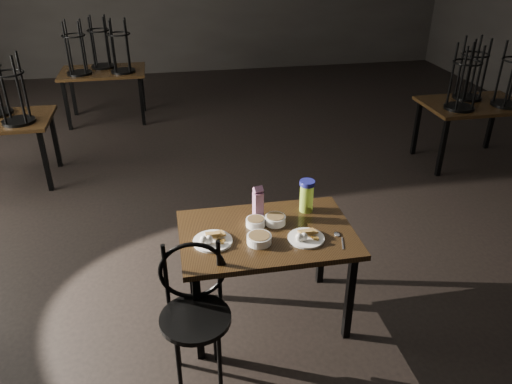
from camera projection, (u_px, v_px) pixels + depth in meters
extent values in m
plane|color=black|center=(246.00, 229.00, 4.86)|extent=(12.00, 12.00, 0.00)
cube|color=black|center=(267.00, 234.00, 3.44)|extent=(1.20, 0.80, 0.04)
cube|color=black|center=(198.00, 317.00, 3.26)|extent=(0.05, 0.05, 0.71)
cube|color=black|center=(350.00, 297.00, 3.43)|extent=(0.05, 0.05, 0.71)
cube|color=black|center=(191.00, 260.00, 3.81)|extent=(0.05, 0.05, 0.71)
cube|color=black|center=(322.00, 245.00, 3.98)|extent=(0.05, 0.05, 0.71)
cylinder|color=white|center=(213.00, 241.00, 3.32)|extent=(0.26, 0.26, 0.02)
cube|color=#A6773B|center=(212.00, 231.00, 3.33)|extent=(0.10, 0.09, 0.04)
cube|color=#A6773B|center=(217.00, 230.00, 3.34)|extent=(0.11, 0.11, 0.03)
ellipsoid|color=white|center=(203.00, 240.00, 3.26)|extent=(0.05, 0.05, 0.06)
ellipsoid|color=white|center=(209.00, 240.00, 3.27)|extent=(0.05, 0.05, 0.06)
cylinder|color=white|center=(306.00, 238.00, 3.35)|extent=(0.25, 0.25, 0.01)
cube|color=#A6773B|center=(306.00, 228.00, 3.36)|extent=(0.09, 0.09, 0.04)
cube|color=#A6773B|center=(310.00, 228.00, 3.37)|extent=(0.10, 0.10, 0.03)
ellipsoid|color=white|center=(299.00, 237.00, 3.29)|extent=(0.05, 0.05, 0.06)
ellipsoid|color=white|center=(304.00, 237.00, 3.30)|extent=(0.05, 0.05, 0.06)
cylinder|color=white|center=(256.00, 222.00, 3.49)|extent=(0.14, 0.14, 0.05)
cylinder|color=brown|center=(256.00, 220.00, 3.48)|extent=(0.12, 0.12, 0.01)
cylinder|color=white|center=(275.00, 220.00, 3.52)|extent=(0.15, 0.15, 0.06)
cylinder|color=brown|center=(275.00, 217.00, 3.51)|extent=(0.13, 0.13, 0.01)
cylinder|color=white|center=(259.00, 239.00, 3.30)|extent=(0.17, 0.17, 0.06)
cylinder|color=brown|center=(259.00, 237.00, 3.29)|extent=(0.14, 0.14, 0.01)
cube|color=#7F175C|center=(258.00, 205.00, 3.55)|extent=(0.07, 0.07, 0.20)
cube|color=#7F175C|center=(258.00, 190.00, 3.50)|extent=(0.07, 0.07, 0.06)
cylinder|color=#B3E142|center=(307.00, 198.00, 3.64)|extent=(0.12, 0.12, 0.21)
cylinder|color=navy|center=(307.00, 183.00, 3.58)|extent=(0.13, 0.13, 0.03)
ellipsoid|color=silver|center=(337.00, 234.00, 3.40)|extent=(0.06, 0.07, 0.01)
cube|color=silver|center=(342.00, 243.00, 3.31)|extent=(0.05, 0.14, 0.00)
cylinder|color=black|center=(195.00, 319.00, 3.04)|extent=(0.44, 0.44, 0.03)
torus|color=black|center=(192.00, 271.00, 3.10)|extent=(0.43, 0.05, 0.43)
cylinder|color=black|center=(215.00, 332.00, 3.29)|extent=(0.03, 0.03, 0.50)
cylinder|color=black|center=(177.00, 337.00, 3.25)|extent=(0.03, 0.03, 0.50)
cylinder|color=black|center=(179.00, 366.00, 3.03)|extent=(0.03, 0.03, 0.50)
cylinder|color=black|center=(220.00, 360.00, 3.07)|extent=(0.03, 0.03, 0.50)
cube|color=black|center=(45.00, 161.00, 5.40)|extent=(0.05, 0.05, 0.71)
cube|color=black|center=(55.00, 139.00, 5.95)|extent=(0.05, 0.05, 0.71)
cylinder|color=black|center=(19.00, 121.00, 5.31)|extent=(0.34, 0.34, 0.03)
torus|color=black|center=(8.00, 75.00, 5.08)|extent=(0.32, 0.32, 0.02)
cylinder|color=black|center=(23.00, 84.00, 5.24)|extent=(0.03, 0.03, 0.70)
cylinder|color=black|center=(3.00, 85.00, 5.21)|extent=(0.03, 0.03, 0.70)
cylinder|color=black|center=(19.00, 90.00, 5.07)|extent=(0.03, 0.03, 0.70)
cylinder|color=black|center=(1.00, 78.00, 5.48)|extent=(0.03, 0.03, 0.70)
cube|color=black|center=(475.00, 105.00, 5.91)|extent=(1.20, 0.80, 0.04)
cube|color=black|center=(442.00, 147.00, 5.72)|extent=(0.05, 0.05, 0.71)
cube|color=black|center=(416.00, 128.00, 6.28)|extent=(0.05, 0.05, 0.71)
cube|color=black|center=(491.00, 122.00, 6.45)|extent=(0.05, 0.05, 0.71)
cylinder|color=black|center=(459.00, 107.00, 5.71)|extent=(0.34, 0.34, 0.03)
torus|color=black|center=(468.00, 64.00, 5.48)|extent=(0.32, 0.32, 0.02)
cylinder|color=black|center=(468.00, 73.00, 5.64)|extent=(0.03, 0.03, 0.70)
cylinder|color=black|center=(452.00, 74.00, 5.61)|extent=(0.03, 0.03, 0.70)
cylinder|color=black|center=(462.00, 79.00, 5.44)|extent=(0.03, 0.03, 0.70)
cylinder|color=black|center=(478.00, 78.00, 5.47)|extent=(0.03, 0.03, 0.70)
cylinder|color=black|center=(506.00, 104.00, 5.81)|extent=(0.34, 0.34, 0.03)
cylinder|color=black|center=(500.00, 71.00, 5.71)|extent=(0.03, 0.03, 0.70)
cylinder|color=black|center=(511.00, 76.00, 5.54)|extent=(0.03, 0.03, 0.70)
cylinder|color=black|center=(467.00, 97.00, 6.05)|extent=(0.34, 0.34, 0.03)
torus|color=black|center=(475.00, 56.00, 5.81)|extent=(0.32, 0.32, 0.02)
cylinder|color=black|center=(476.00, 65.00, 5.98)|extent=(0.03, 0.03, 0.70)
cylinder|color=black|center=(461.00, 65.00, 5.94)|extent=(0.03, 0.03, 0.70)
cylinder|color=black|center=(470.00, 70.00, 5.77)|extent=(0.03, 0.03, 0.70)
cylinder|color=black|center=(486.00, 69.00, 5.80)|extent=(0.03, 0.03, 0.70)
cube|color=black|center=(103.00, 72.00, 7.22)|extent=(1.20, 0.80, 0.04)
cube|color=black|center=(67.00, 106.00, 7.03)|extent=(0.05, 0.05, 0.71)
cube|color=black|center=(142.00, 101.00, 7.20)|extent=(0.05, 0.05, 0.71)
cube|color=black|center=(73.00, 92.00, 7.59)|extent=(0.05, 0.05, 0.71)
cube|color=black|center=(142.00, 89.00, 7.76)|extent=(0.05, 0.05, 0.71)
cylinder|color=black|center=(80.00, 73.00, 7.02)|extent=(0.34, 0.34, 0.03)
torus|color=black|center=(73.00, 37.00, 6.78)|extent=(0.32, 0.32, 0.02)
cylinder|color=black|center=(83.00, 45.00, 6.95)|extent=(0.03, 0.03, 0.70)
cylinder|color=black|center=(69.00, 45.00, 6.92)|extent=(0.03, 0.03, 0.70)
cylinder|color=black|center=(66.00, 49.00, 6.75)|extent=(0.03, 0.03, 0.70)
cylinder|color=black|center=(82.00, 48.00, 6.78)|extent=(0.03, 0.03, 0.70)
cylinder|color=black|center=(123.00, 71.00, 7.12)|extent=(0.34, 0.34, 0.03)
torus|color=black|center=(119.00, 35.00, 6.88)|extent=(0.32, 0.32, 0.02)
cylinder|color=black|center=(127.00, 43.00, 7.05)|extent=(0.03, 0.03, 0.70)
cylinder|color=black|center=(113.00, 44.00, 7.02)|extent=(0.03, 0.03, 0.70)
cylinder|color=black|center=(112.00, 47.00, 6.84)|extent=(0.03, 0.03, 0.70)
cylinder|color=black|center=(127.00, 46.00, 6.88)|extent=(0.03, 0.03, 0.70)
cylinder|color=black|center=(103.00, 66.00, 7.36)|extent=(0.34, 0.34, 0.03)
torus|color=black|center=(98.00, 31.00, 7.12)|extent=(0.32, 0.32, 0.02)
cylinder|color=black|center=(107.00, 39.00, 7.28)|extent=(0.03, 0.03, 0.70)
cylinder|color=black|center=(93.00, 40.00, 7.25)|extent=(0.03, 0.03, 0.70)
cylinder|color=black|center=(92.00, 43.00, 7.08)|extent=(0.03, 0.03, 0.70)
cylinder|color=black|center=(106.00, 42.00, 7.11)|extent=(0.03, 0.03, 0.70)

